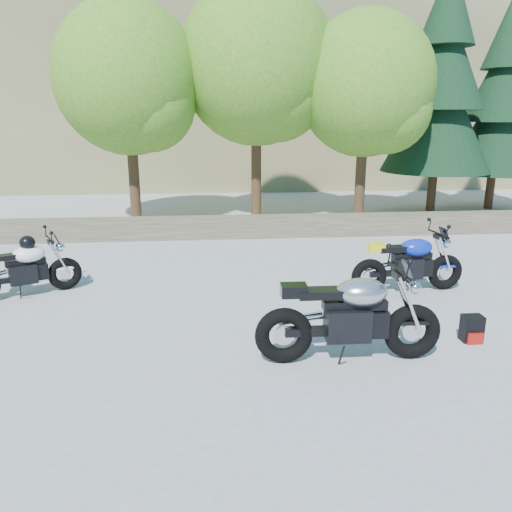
# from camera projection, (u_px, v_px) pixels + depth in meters

# --- Properties ---
(ground) EXTENTS (90.00, 90.00, 0.00)m
(ground) POSITION_uv_depth(u_px,v_px,m) (248.00, 328.00, 6.88)
(ground) COLOR gray
(ground) RESTS_ON ground
(stone_wall) EXTENTS (22.00, 0.55, 0.50)m
(stone_wall) POSITION_uv_depth(u_px,v_px,m) (231.00, 227.00, 12.10)
(stone_wall) COLOR #4B4132
(stone_wall) RESTS_ON ground
(hillside) EXTENTS (80.00, 30.00, 15.00)m
(hillside) POSITION_uv_depth(u_px,v_px,m) (262.00, 43.00, 32.03)
(hillside) COLOR brown
(hillside) RESTS_ON ground
(tree_decid_left) EXTENTS (3.67, 3.67, 5.62)m
(tree_decid_left) POSITION_uv_depth(u_px,v_px,m) (132.00, 84.00, 12.56)
(tree_decid_left) COLOR #382314
(tree_decid_left) RESTS_ON ground
(tree_decid_mid) EXTENTS (4.08, 4.08, 6.24)m
(tree_decid_mid) POSITION_uv_depth(u_px,v_px,m) (261.00, 69.00, 13.12)
(tree_decid_mid) COLOR #382314
(tree_decid_mid) RESTS_ON ground
(tree_decid_right) EXTENTS (3.54, 3.54, 5.41)m
(tree_decid_right) POSITION_uv_depth(u_px,v_px,m) (370.00, 90.00, 12.93)
(tree_decid_right) COLOR #382314
(tree_decid_right) RESTS_ON ground
(conifer_near) EXTENTS (3.17, 3.17, 7.06)m
(conifer_near) POSITION_uv_depth(u_px,v_px,m) (441.00, 86.00, 14.31)
(conifer_near) COLOR #382314
(conifer_near) RESTS_ON ground
(conifer_far) EXTENTS (2.82, 2.82, 6.27)m
(conifer_far) POSITION_uv_depth(u_px,v_px,m) (501.00, 102.00, 15.19)
(conifer_far) COLOR #382314
(conifer_far) RESTS_ON ground
(silver_bike) EXTENTS (2.23, 0.71, 1.12)m
(silver_bike) POSITION_uv_depth(u_px,v_px,m) (351.00, 317.00, 5.83)
(silver_bike) COLOR black
(silver_bike) RESTS_ON ground
(white_bike) EXTENTS (1.66, 0.94, 1.00)m
(white_bike) POSITION_uv_depth(u_px,v_px,m) (23.00, 267.00, 7.99)
(white_bike) COLOR black
(white_bike) RESTS_ON ground
(blue_bike) EXTENTS (1.97, 0.62, 0.99)m
(blue_bike) POSITION_uv_depth(u_px,v_px,m) (409.00, 264.00, 8.20)
(blue_bike) COLOR black
(blue_bike) RESTS_ON ground
(backpack) EXTENTS (0.26, 0.22, 0.35)m
(backpack) POSITION_uv_depth(u_px,v_px,m) (472.00, 329.00, 6.43)
(backpack) COLOR black
(backpack) RESTS_ON ground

